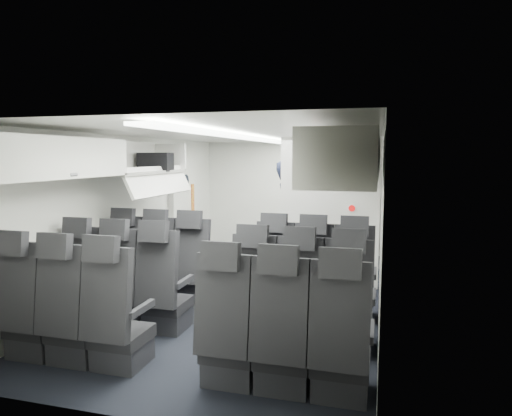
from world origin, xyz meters
The scene contains 14 objects.
cabin_shell centered at (0.00, 0.00, 1.12)m, with size 3.41×6.01×2.16m.
seat_row_front centered at (0.00, -0.53, 0.40)m, with size 3.33×0.56×1.24m.
seat_row_mid centered at (0.00, -1.43, 0.40)m, with size 3.33×0.56×1.24m.
seat_row_rear centered at (0.00, -2.33, 0.40)m, with size 3.33×0.56×1.24m.
overhead_bin_left_rear centered at (-1.40, -2.00, 1.86)m, with size 0.53×1.80×0.40m.
overhead_bin_left_front_open centered at (-1.44, -0.25, 1.74)m, with size 0.64×1.70×0.72m.
overhead_bin_right_rear centered at (1.40, -2.00, 1.86)m, with size 0.53×1.80×0.40m.
overhead_bin_right_front centered at (1.40, -0.25, 1.86)m, with size 0.53×1.70×0.40m.
bulkhead_partition centered at (0.98, 0.80, 1.08)m, with size 1.40×0.15×2.13m.
galley_unit centered at (0.95, 2.72, 0.95)m, with size 0.85×0.52×1.90m.
boarding_door centered at (-1.64, 1.55, 0.95)m, with size 0.12×1.27×1.86m.
flight_attendant centered at (0.29, 1.37, 0.91)m, with size 0.66×0.43×1.82m, color black.
carry_on_bag centered at (-1.36, 0.06, 1.79)m, with size 0.43×0.30×0.26m, color black.
papers centered at (0.48, 1.32, 1.02)m, with size 0.19×0.02×0.13m, color white.
Camera 1 is at (1.68, -5.73, 1.88)m, focal length 32.00 mm.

